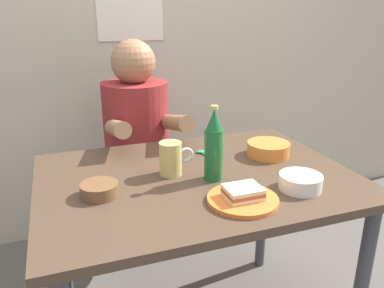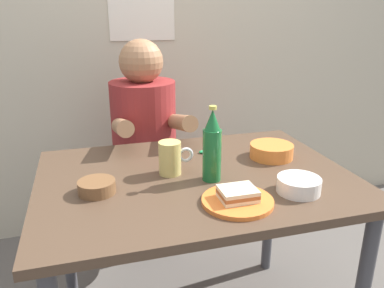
{
  "view_description": "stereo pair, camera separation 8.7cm",
  "coord_description": "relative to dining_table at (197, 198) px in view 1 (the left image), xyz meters",
  "views": [
    {
      "loc": [
        -0.44,
        -1.17,
        1.3
      ],
      "look_at": [
        0.0,
        0.05,
        0.84
      ],
      "focal_mm": 35.92,
      "sensor_mm": 36.0,
      "label": 1
    },
    {
      "loc": [
        -0.36,
        -1.2,
        1.3
      ],
      "look_at": [
        0.0,
        0.05,
        0.84
      ],
      "focal_mm": 35.92,
      "sensor_mm": 36.0,
      "label": 2
    }
  ],
  "objects": [
    {
      "name": "wall_back",
      "position": [
        -0.0,
        1.05,
        0.65
      ],
      "size": [
        4.4,
        0.09,
        2.6
      ],
      "color": "#BCB299",
      "rests_on": "ground"
    },
    {
      "name": "dining_table",
      "position": [
        0.0,
        0.0,
        0.0
      ],
      "size": [
        1.1,
        0.8,
        0.74
      ],
      "color": "#4C3828",
      "rests_on": "ground"
    },
    {
      "name": "stool",
      "position": [
        -0.08,
        0.63,
        -0.3
      ],
      "size": [
        0.34,
        0.34,
        0.45
      ],
      "color": "#4C4C51",
      "rests_on": "ground"
    },
    {
      "name": "person_seated",
      "position": [
        -0.08,
        0.62,
        0.12
      ],
      "size": [
        0.33,
        0.56,
        0.72
      ],
      "color": "maroon",
      "rests_on": "stool"
    },
    {
      "name": "plate_orange",
      "position": [
        0.06,
        -0.24,
        0.1
      ],
      "size": [
        0.22,
        0.22,
        0.01
      ],
      "primitive_type": "cylinder",
      "color": "orange",
      "rests_on": "dining_table"
    },
    {
      "name": "sandwich",
      "position": [
        0.06,
        -0.24,
        0.13
      ],
      "size": [
        0.11,
        0.09,
        0.04
      ],
      "color": "beige",
      "rests_on": "plate_orange"
    },
    {
      "name": "beer_mug",
      "position": [
        -0.08,
        0.04,
        0.15
      ],
      "size": [
        0.13,
        0.08,
        0.12
      ],
      "color": "#D1BC66",
      "rests_on": "dining_table"
    },
    {
      "name": "beer_bottle",
      "position": [
        0.04,
        -0.05,
        0.21
      ],
      "size": [
        0.06,
        0.06,
        0.26
      ],
      "color": "#19602D",
      "rests_on": "dining_table"
    },
    {
      "name": "condiment_bowl_brown",
      "position": [
        -0.35,
        -0.05,
        0.12
      ],
      "size": [
        0.12,
        0.12,
        0.04
      ],
      "color": "brown",
      "rests_on": "dining_table"
    },
    {
      "name": "rice_bowl_white",
      "position": [
        0.28,
        -0.22,
        0.12
      ],
      "size": [
        0.14,
        0.14,
        0.05
      ],
      "color": "silver",
      "rests_on": "dining_table"
    },
    {
      "name": "soup_bowl_orange",
      "position": [
        0.34,
        0.08,
        0.12
      ],
      "size": [
        0.17,
        0.17,
        0.05
      ],
      "color": "orange",
      "rests_on": "dining_table"
    },
    {
      "name": "spoon",
      "position": [
        0.1,
        0.18,
        0.1
      ],
      "size": [
        0.04,
        0.12,
        0.01
      ],
      "color": "#26A559",
      "rests_on": "dining_table"
    }
  ]
}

